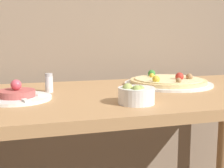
# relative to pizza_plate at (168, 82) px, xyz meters

# --- Properties ---
(dining_table) EXTENTS (1.41, 0.68, 0.76)m
(dining_table) POSITION_rel_pizza_plate_xyz_m (-0.22, -0.11, -0.12)
(dining_table) COLOR #AD7F51
(dining_table) RESTS_ON ground_plane
(pizza_plate) EXTENTS (0.38, 0.38, 0.06)m
(pizza_plate) POSITION_rel_pizza_plate_xyz_m (0.00, 0.00, 0.00)
(pizza_plate) COLOR white
(pizza_plate) RESTS_ON dining_table
(tartare_plate) EXTENTS (0.23, 0.23, 0.07)m
(tartare_plate) POSITION_rel_pizza_plate_xyz_m (-0.63, -0.14, -0.00)
(tartare_plate) COLOR white
(tartare_plate) RESTS_ON dining_table
(small_bowl) EXTENTS (0.12, 0.12, 0.07)m
(small_bowl) POSITION_rel_pizza_plate_xyz_m (-0.27, -0.31, 0.01)
(small_bowl) COLOR white
(small_bowl) RESTS_ON dining_table
(salt_shaker) EXTENTS (0.03, 0.03, 0.07)m
(salt_shaker) POSITION_rel_pizza_plate_xyz_m (-0.51, -0.03, 0.02)
(salt_shaker) COLOR silver
(salt_shaker) RESTS_ON dining_table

